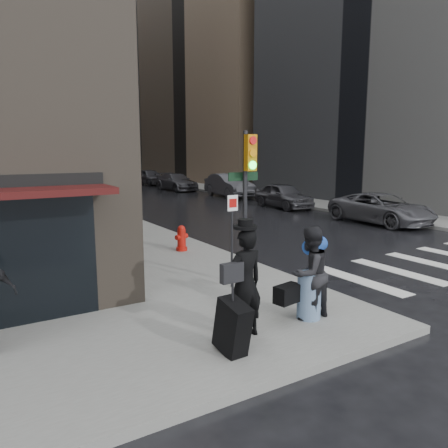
{
  "coord_description": "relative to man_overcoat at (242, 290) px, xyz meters",
  "views": [
    {
      "loc": [
        -5.25,
        -6.48,
        3.36
      ],
      "look_at": [
        1.09,
        3.79,
        1.3
      ],
      "focal_mm": 35.0,
      "sensor_mm": 36.0,
      "label": 1
    }
  ],
  "objects": [
    {
      "name": "sidewalk_left",
      "position": [
        1.29,
        27.65,
        -0.96
      ],
      "size": [
        4.0,
        50.0,
        0.15
      ],
      "primitive_type": "cube",
      "color": "slate",
      "rests_on": "ground"
    },
    {
      "name": "bldg_right_mid",
      "position": [
        27.29,
        35.65,
        17.97
      ],
      "size": [
        22.0,
        22.0,
        38.0
      ],
      "primitive_type": "cube",
      "color": "#9C7E60",
      "rests_on": "ground"
    },
    {
      "name": "parked_car_3",
      "position": [
        11.82,
        27.32,
        -0.33
      ],
      "size": [
        2.23,
        4.97,
        1.42
      ],
      "primitive_type": "imported",
      "rotation": [
        0.0,
        0.0,
        0.05
      ],
      "color": "#414146",
      "rests_on": "ground"
    },
    {
      "name": "parked_car_2",
      "position": [
        12.81,
        20.65,
        -0.2
      ],
      "size": [
        2.25,
        5.19,
        1.66
      ],
      "primitive_type": "imported",
      "rotation": [
        0.0,
        0.0,
        -0.1
      ],
      "color": "#49494E",
      "rests_on": "ground"
    },
    {
      "name": "parked_car_0",
      "position": [
        12.66,
        7.3,
        -0.34
      ],
      "size": [
        2.39,
        5.04,
        1.39
      ],
      "primitive_type": "imported",
      "rotation": [
        0.0,
        0.0,
        -0.02
      ],
      "color": "#545359",
      "rests_on": "ground"
    },
    {
      "name": "fire_hydrant",
      "position": [
        2.09,
        6.58,
        -0.52
      ],
      "size": [
        0.48,
        0.36,
        0.82
      ],
      "rotation": [
        0.0,
        0.0,
        0.3
      ],
      "color": "#AC120A",
      "rests_on": "ground"
    },
    {
      "name": "parked_car_5",
      "position": [
        12.3,
        40.68,
        -0.21
      ],
      "size": [
        2.11,
        5.1,
        1.64
      ],
      "primitive_type": "imported",
      "rotation": [
        0.0,
        0.0,
        0.08
      ],
      "color": "#414247",
      "rests_on": "ground"
    },
    {
      "name": "ground",
      "position": [
        1.29,
        0.65,
        -1.03
      ],
      "size": [
        140.0,
        140.0,
        0.0
      ],
      "primitive_type": "plane",
      "color": "black",
      "rests_on": "ground"
    },
    {
      "name": "parked_car_1",
      "position": [
        12.34,
        13.97,
        -0.31
      ],
      "size": [
        2.0,
        4.36,
        1.45
      ],
      "primitive_type": "imported",
      "rotation": [
        0.0,
        0.0,
        -0.07
      ],
      "color": "#414146",
      "rests_on": "ground"
    },
    {
      "name": "parked_car_4",
      "position": [
        12.18,
        34.0,
        -0.28
      ],
      "size": [
        1.97,
        4.51,
        1.51
      ],
      "primitive_type": "imported",
      "rotation": [
        0.0,
        0.0,
        0.04
      ],
      "color": "#424146",
      "rests_on": "ground"
    },
    {
      "name": "man_overcoat",
      "position": [
        0.0,
        0.0,
        0.0
      ],
      "size": [
        1.09,
        1.09,
        2.1
      ],
      "rotation": [
        0.0,
        0.0,
        3.18
      ],
      "color": "black",
      "rests_on": "ground"
    },
    {
      "name": "crosswalk",
      "position": [
        8.79,
        1.65,
        -1.03
      ],
      "size": [
        8.5,
        3.0,
        0.01
      ],
      "color": "silver",
      "rests_on": "ground"
    },
    {
      "name": "bldg_distant",
      "position": [
        7.29,
        78.65,
        14.97
      ],
      "size": [
        40.0,
        12.0,
        32.0
      ],
      "primitive_type": "cube",
      "color": "slate",
      "rests_on": "ground"
    },
    {
      "name": "man_jeans",
      "position": [
        1.62,
        0.13,
        0.02
      ],
      "size": [
        1.31,
        0.82,
        1.79
      ],
      "rotation": [
        0.0,
        0.0,
        3.32
      ],
      "color": "black",
      "rests_on": "ground"
    },
    {
      "name": "traffic_light",
      "position": [
        1.76,
        2.46,
        1.47
      ],
      "size": [
        0.91,
        0.41,
        3.64
      ],
      "rotation": [
        0.0,
        0.0,
        0.01
      ],
      "color": "black",
      "rests_on": "ground"
    },
    {
      "name": "bldg_right_far",
      "position": [
        27.29,
        58.65,
        11.47
      ],
      "size": [
        22.0,
        20.0,
        25.0
      ],
      "primitive_type": "cube",
      "color": "slate",
      "rests_on": "ground"
    },
    {
      "name": "sidewalk_right",
      "position": [
        14.79,
        27.65,
        -0.96
      ],
      "size": [
        3.0,
        50.0,
        0.15
      ],
      "primitive_type": "cube",
      "color": "slate",
      "rests_on": "ground"
    }
  ]
}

